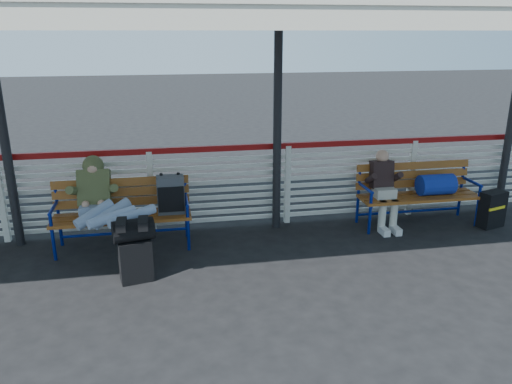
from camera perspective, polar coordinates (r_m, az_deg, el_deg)
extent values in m
plane|color=black|center=(5.77, -11.73, -11.48)|extent=(60.00, 60.00, 0.00)
cube|color=silver|center=(7.28, -11.86, -0.02)|extent=(12.00, 0.04, 1.04)
cube|color=maroon|center=(7.12, -12.16, 4.57)|extent=(12.00, 0.06, 0.08)
cube|color=silver|center=(5.95, -13.60, 20.20)|extent=(12.60, 3.60, 0.16)
cube|color=silver|center=(4.20, -14.53, 19.50)|extent=(12.60, 0.06, 0.30)
cylinder|color=black|center=(7.20, -26.85, 5.63)|extent=(0.12, 0.12, 3.00)
cylinder|color=black|center=(7.09, 2.45, 7.37)|extent=(0.12, 0.12, 3.00)
cylinder|color=black|center=(8.69, 27.19, 7.39)|extent=(0.12, 0.12, 3.00)
cube|color=black|center=(6.01, -13.58, -7.63)|extent=(0.41, 0.29, 0.51)
cylinder|color=black|center=(5.86, -13.85, -4.25)|extent=(0.50, 0.35, 0.26)
cube|color=#9C4D1E|center=(6.83, -15.04, -2.81)|extent=(1.80, 0.50, 0.04)
cube|color=#9C4D1E|center=(6.99, -15.08, 0.00)|extent=(1.80, 0.10, 0.40)
cylinder|color=navy|center=(6.86, -22.12, -5.50)|extent=(0.04, 0.04, 0.45)
cylinder|color=navy|center=(6.70, -7.73, -4.81)|extent=(0.04, 0.04, 0.45)
cylinder|color=navy|center=(7.21, -21.64, -2.40)|extent=(0.04, 0.04, 0.90)
cylinder|color=navy|center=(7.06, -8.02, -1.67)|extent=(0.04, 0.04, 0.90)
cube|color=#4E5156|center=(6.73, -9.71, -0.29)|extent=(0.36, 0.22, 0.50)
cube|color=#9C4D1E|center=(7.80, 18.16, -0.51)|extent=(1.80, 0.50, 0.04)
cube|color=#9C4D1E|center=(7.94, 17.47, 1.92)|extent=(1.80, 0.10, 0.40)
cylinder|color=navy|center=(7.34, 12.86, -3.06)|extent=(0.04, 0.04, 0.45)
cylinder|color=navy|center=(8.14, 23.94, -2.09)|extent=(0.04, 0.04, 0.45)
cylinder|color=navy|center=(7.67, 11.62, -0.27)|extent=(0.04, 0.04, 0.90)
cylinder|color=navy|center=(8.44, 22.38, 0.40)|extent=(0.04, 0.04, 0.90)
cylinder|color=navy|center=(7.87, 19.88, 0.80)|extent=(0.53, 0.31, 0.31)
cube|color=#8F9DC1|center=(6.89, -17.98, -2.11)|extent=(0.36, 0.26, 0.18)
cube|color=#50572E|center=(6.99, -17.99, 0.44)|extent=(0.42, 0.38, 0.53)
sphere|color=#50572E|center=(7.02, -18.11, 2.86)|extent=(0.28, 0.28, 0.28)
sphere|color=tan|center=(6.98, -18.14, 2.70)|extent=(0.21, 0.21, 0.21)
cube|color=black|center=(5.78, -15.14, -3.62)|extent=(0.11, 0.27, 0.10)
cube|color=black|center=(5.76, -12.76, -3.50)|extent=(0.11, 0.27, 0.10)
cube|color=beige|center=(7.55, 14.44, -0.12)|extent=(0.30, 0.24, 0.16)
cube|color=black|center=(7.60, 14.15, 1.99)|extent=(0.32, 0.23, 0.42)
sphere|color=tan|center=(7.55, 14.24, 4.00)|extent=(0.19, 0.19, 0.19)
cylinder|color=beige|center=(7.46, 14.20, -2.70)|extent=(0.11, 0.11, 0.46)
cylinder|color=beige|center=(7.53, 15.45, -2.59)|extent=(0.11, 0.11, 0.46)
cube|color=silver|center=(7.44, 14.41, -4.33)|extent=(0.10, 0.24, 0.10)
cube|color=silver|center=(7.51, 15.66, -4.21)|extent=(0.10, 0.24, 0.10)
cube|color=black|center=(8.20, 25.33, -1.79)|extent=(0.44, 0.32, 0.54)
cube|color=yellow|center=(8.10, 25.86, -1.70)|extent=(0.32, 0.11, 0.04)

